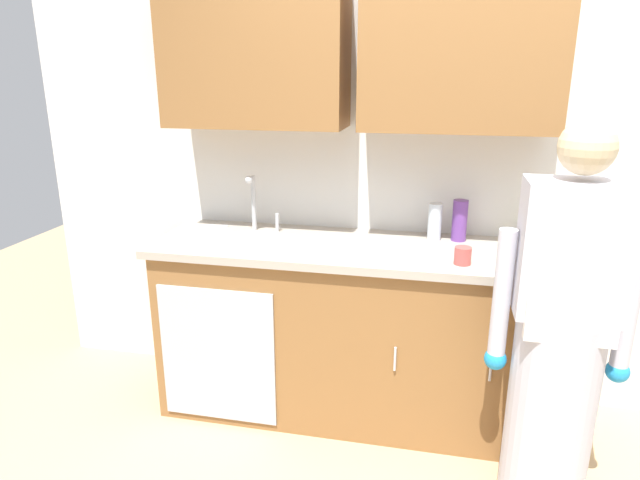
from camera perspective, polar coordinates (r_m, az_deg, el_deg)
name	(u,v)px	position (r m, az deg, el deg)	size (l,w,h in m)	color
kitchen_wall_with_uppers	(438,132)	(2.92, 12.07, 10.84)	(4.80, 0.44, 2.70)	silver
counter_cabinet	(345,332)	(2.96, 2.59, -9.52)	(1.90, 0.62, 0.90)	brown
countertop	(347,248)	(2.78, 2.79, -0.82)	(1.96, 0.66, 0.04)	#A8A093
sink	(253,240)	(2.91, -6.94, -0.03)	(0.50, 0.36, 0.35)	#B7BABF
person_at_sink	(557,358)	(2.41, 23.35, -11.14)	(0.55, 0.34, 1.62)	white
bottle_water_short	(460,221)	(2.90, 14.31, 1.96)	(0.08, 0.08, 0.21)	#66388C
bottle_water_tall	(435,222)	(2.88, 11.78, 1.87)	(0.07, 0.07, 0.19)	silver
bottle_dish_liquid	(527,229)	(2.91, 20.65, 1.12)	(0.06, 0.06, 0.18)	#D8D14C
cup_by_sink	(463,256)	(2.56, 14.55, -1.58)	(0.08, 0.08, 0.08)	#B24C47
knife_on_counter	(207,226)	(3.16, -11.65, 1.46)	(0.24, 0.02, 0.01)	silver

